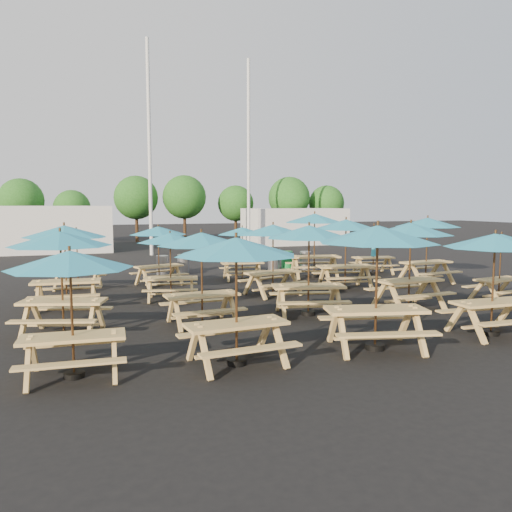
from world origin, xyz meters
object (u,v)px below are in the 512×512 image
object	(u,v)px
picnic_unit_5	(201,244)
waste_bin_4	(305,260)
picnic_unit_11	(242,234)
picnic_unit_8	(378,241)
picnic_unit_7	(158,234)
picnic_unit_4	(236,253)
picnic_unit_0	(70,266)
waste_bin_3	(287,260)
picnic_unit_14	(346,228)
waste_bin_1	(183,264)
picnic_unit_18	(427,226)
picnic_unit_13	(411,233)
picnic_unit_2	(64,236)
picnic_unit_19	(373,253)
picnic_unit_1	(60,244)
picnic_unit_6	(170,241)
waste_bin_2	(274,261)
picnic_unit_12	(495,246)
picnic_unit_17	(501,242)
picnic_unit_10	(273,233)
picnic_unit_9	(309,236)
picnic_unit_3	(77,237)
waste_bin_0	(162,265)
picnic_unit_15	(315,221)

from	to	relation	value
picnic_unit_5	waste_bin_4	size ratio (longest dim) A/B	2.88
picnic_unit_5	picnic_unit_11	bearing A→B (deg)	60.38
picnic_unit_5	picnic_unit_8	bearing A→B (deg)	-53.13
picnic_unit_7	picnic_unit_4	bearing A→B (deg)	-107.19
picnic_unit_0	picnic_unit_4	size ratio (longest dim) A/B	0.90
waste_bin_3	picnic_unit_14	bearing A→B (deg)	-91.76
picnic_unit_8	waste_bin_1	xyz separation A→B (m)	(-1.52, 12.23, -1.78)
picnic_unit_8	picnic_unit_0	bearing A→B (deg)	-169.07
picnic_unit_18	waste_bin_1	xyz separation A→B (m)	(-7.87, 5.59, -1.71)
picnic_unit_13	picnic_unit_2	bearing A→B (deg)	156.74
picnic_unit_11	picnic_unit_19	distance (m)	5.72
picnic_unit_1	picnic_unit_6	distance (m)	4.37
waste_bin_2	picnic_unit_12	bearing A→B (deg)	-87.01
picnic_unit_0	picnic_unit_4	distance (m)	2.78
picnic_unit_17	waste_bin_3	world-z (taller)	picnic_unit_17
picnic_unit_10	picnic_unit_18	world-z (taller)	picnic_unit_18
waste_bin_2	picnic_unit_9	bearing A→B (deg)	-105.25
picnic_unit_19	picnic_unit_3	bearing A→B (deg)	-171.87
waste_bin_0	waste_bin_1	world-z (taller)	same
picnic_unit_5	picnic_unit_6	bearing A→B (deg)	89.03
picnic_unit_2	waste_bin_2	distance (m)	10.22
picnic_unit_14	waste_bin_4	world-z (taller)	picnic_unit_14
picnic_unit_13	picnic_unit_12	bearing A→B (deg)	-96.22
picnic_unit_5	picnic_unit_15	distance (m)	8.63
picnic_unit_11	waste_bin_4	bearing A→B (deg)	36.71
picnic_unit_15	picnic_unit_18	distance (m)	4.21
picnic_unit_11	waste_bin_4	world-z (taller)	picnic_unit_11
picnic_unit_4	picnic_unit_14	bearing A→B (deg)	43.04
picnic_unit_1	picnic_unit_18	bearing A→B (deg)	32.44
picnic_unit_0	picnic_unit_19	world-z (taller)	picnic_unit_0
picnic_unit_19	waste_bin_3	size ratio (longest dim) A/B	2.67
picnic_unit_5	picnic_unit_6	distance (m)	3.33
picnic_unit_18	picnic_unit_9	bearing A→B (deg)	-157.62
picnic_unit_1	picnic_unit_6	xyz separation A→B (m)	(2.92, 3.25, -0.23)
picnic_unit_8	picnic_unit_12	world-z (taller)	picnic_unit_8
picnic_unit_1	waste_bin_1	distance (m)	10.14
picnic_unit_9	picnic_unit_11	distance (m)	6.47
picnic_unit_1	picnic_unit_11	world-z (taller)	picnic_unit_1
picnic_unit_14	waste_bin_1	bearing A→B (deg)	136.33
picnic_unit_17	picnic_unit_15	bearing A→B (deg)	106.81
picnic_unit_12	picnic_unit_0	bearing A→B (deg)	-179.55
picnic_unit_6	waste_bin_4	world-z (taller)	picnic_unit_6
picnic_unit_18	waste_bin_3	size ratio (longest dim) A/B	3.18
picnic_unit_14	waste_bin_1	size ratio (longest dim) A/B	3.22
picnic_unit_2	picnic_unit_4	xyz separation A→B (m)	(3.05, -6.25, -0.01)
picnic_unit_2	picnic_unit_11	xyz separation A→B (m)	(6.21, 3.48, -0.26)
picnic_unit_15	picnic_unit_11	bearing A→B (deg)	-174.98
picnic_unit_15	picnic_unit_19	distance (m)	3.06
picnic_unit_3	picnic_unit_13	xyz separation A→B (m)	(8.78, -6.31, 0.29)
picnic_unit_7	waste_bin_1	distance (m)	3.43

